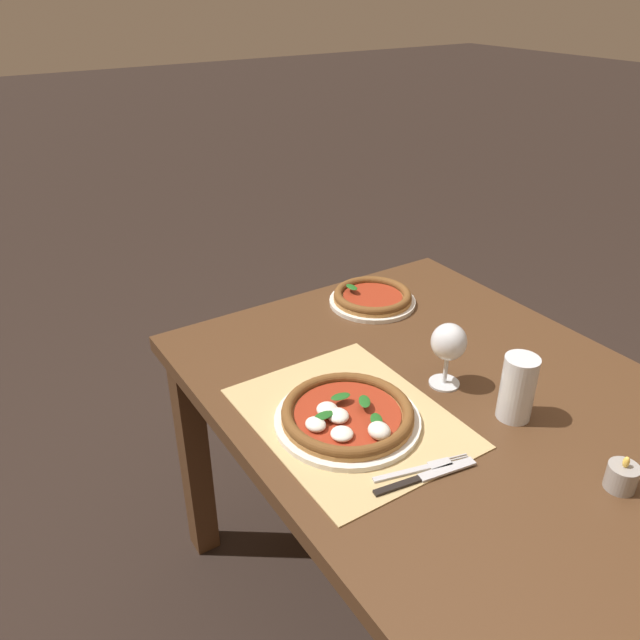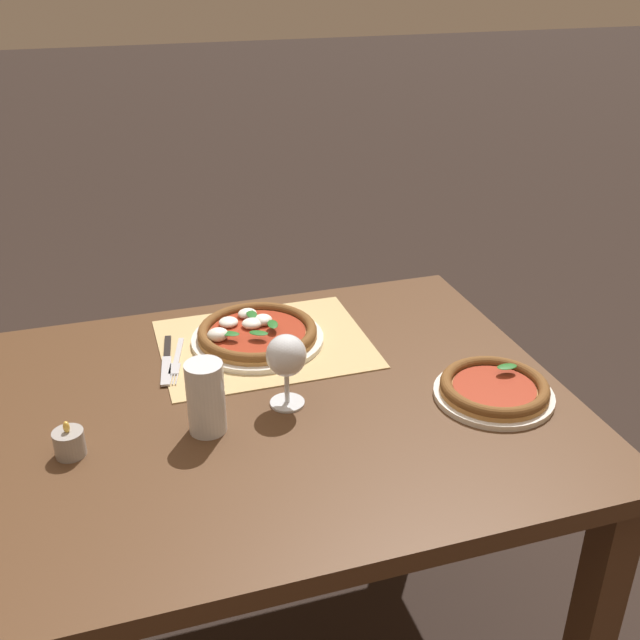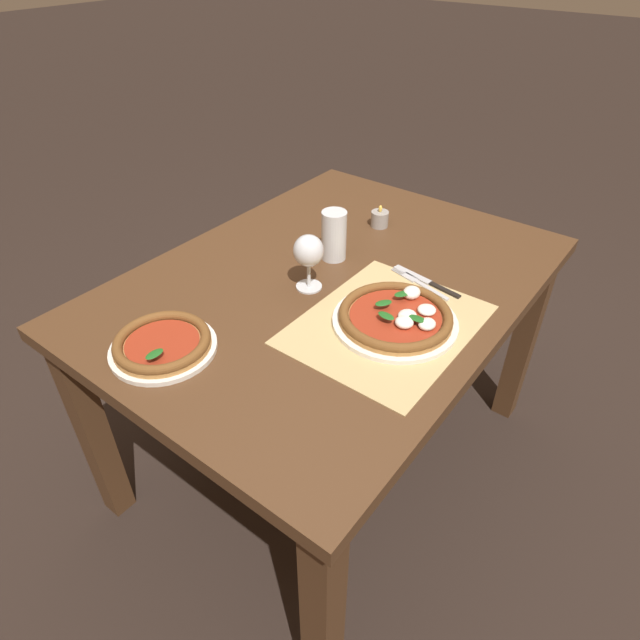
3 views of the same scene
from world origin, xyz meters
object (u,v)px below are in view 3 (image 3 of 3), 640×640
object	(u,v)px
wine_glass	(308,253)
knife	(426,281)
pizza_near	(396,317)
pint_glass	(334,236)
fork	(419,283)
votive_candle	(380,219)
pizza_far	(163,344)

from	to	relation	value
wine_glass	knife	distance (m)	0.33
pizza_near	pint_glass	size ratio (longest dim) A/B	2.11
fork	votive_candle	world-z (taller)	votive_candle
pizza_far	knife	world-z (taller)	pizza_far
pint_glass	knife	xyz separation A→B (m)	(0.04, -0.28, -0.06)
wine_glass	votive_candle	xyz separation A→B (m)	(0.42, 0.04, -0.08)
pizza_near	knife	distance (m)	0.21
pizza_near	pint_glass	world-z (taller)	pint_glass
pint_glass	pizza_near	bearing A→B (deg)	-118.24
wine_glass	votive_candle	size ratio (longest dim) A/B	2.15
pizza_near	pint_glass	bearing A→B (deg)	61.76
pizza_near	pizza_far	world-z (taller)	pizza_near
pizza_far	fork	distance (m)	0.69
pizza_far	fork	size ratio (longest dim) A/B	1.23
votive_candle	knife	bearing A→B (deg)	-126.29
wine_glass	pizza_far	bearing A→B (deg)	165.99
pizza_near	wine_glass	size ratio (longest dim) A/B	1.97
pizza_far	votive_candle	distance (m)	0.83
pizza_far	fork	world-z (taller)	pizza_far
wine_glass	fork	world-z (taller)	wine_glass
wine_glass	knife	world-z (taller)	wine_glass
wine_glass	votive_candle	bearing A→B (deg)	5.78
pint_glass	votive_candle	world-z (taller)	pint_glass
votive_candle	pizza_far	bearing A→B (deg)	175.88
fork	wine_glass	bearing A→B (deg)	129.79
pizza_far	knife	size ratio (longest dim) A/B	1.14
fork	votive_candle	distance (m)	0.35
fork	knife	size ratio (longest dim) A/B	0.92
wine_glass	fork	size ratio (longest dim) A/B	0.78
pizza_near	votive_candle	size ratio (longest dim) A/B	4.24
knife	fork	bearing A→B (deg)	151.92
pint_glass	fork	distance (m)	0.28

